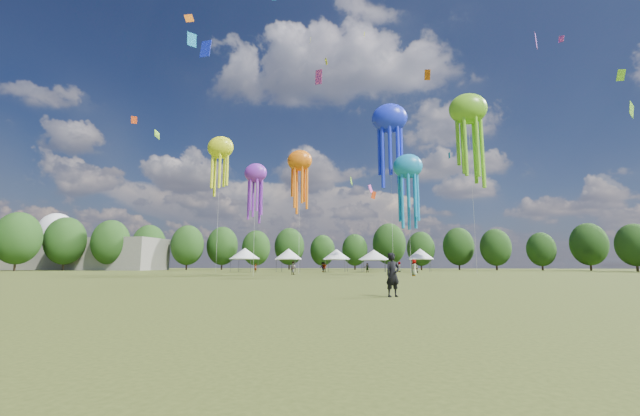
# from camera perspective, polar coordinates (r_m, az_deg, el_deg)

# --- Properties ---
(ground) EXTENTS (300.00, 300.00, 0.00)m
(ground) POSITION_cam_1_polar(r_m,az_deg,el_deg) (18.68, -11.56, -11.83)
(ground) COLOR #384416
(ground) RESTS_ON ground
(observer_main) EXTENTS (0.74, 0.70, 1.69)m
(observer_main) POSITION_cam_1_polar(r_m,az_deg,el_deg) (15.68, 10.49, -9.47)
(observer_main) COLOR black
(observer_main) RESTS_ON ground
(spectator_near) EXTENTS (1.06, 1.04, 1.72)m
(spectator_near) POSITION_cam_1_polar(r_m,az_deg,el_deg) (52.36, -3.91, -8.67)
(spectator_near) COLOR gray
(spectator_near) RESTS_ON ground
(spectators_far) EXTENTS (28.09, 28.11, 1.89)m
(spectators_far) POSITION_cam_1_polar(r_m,az_deg,el_deg) (66.62, 6.11, -8.55)
(spectators_far) COLOR gray
(spectators_far) RESTS_ON ground
(festival_tents) EXTENTS (36.88, 10.08, 4.41)m
(festival_tents) POSITION_cam_1_polar(r_m,az_deg,el_deg) (72.44, 1.21, -6.69)
(festival_tents) COLOR #47474C
(festival_tents) RESTS_ON ground
(show_kites) EXTENTS (49.43, 25.42, 29.18)m
(show_kites) POSITION_cam_1_polar(r_m,az_deg,el_deg) (63.17, 6.97, 9.04)
(show_kites) COLOR orange
(show_kites) RESTS_ON ground
(small_kites) EXTENTS (72.86, 69.13, 40.89)m
(small_kites) POSITION_cam_1_polar(r_m,az_deg,el_deg) (65.83, 3.83, 17.48)
(small_kites) COLOR orange
(small_kites) RESTS_ON ground
(treeline) EXTENTS (201.57, 95.24, 13.43)m
(treeline) POSITION_cam_1_polar(r_m,az_deg,el_deg) (80.68, 3.21, -4.50)
(treeline) COLOR #38281C
(treeline) RESTS_ON ground
(hangar) EXTENTS (40.00, 12.00, 8.00)m
(hangar) POSITION_cam_1_polar(r_m,az_deg,el_deg) (119.27, -30.69, -5.81)
(hangar) COLOR gray
(hangar) RESTS_ON ground
(radome) EXTENTS (9.00, 9.00, 16.00)m
(radome) POSITION_cam_1_polar(r_m,az_deg,el_deg) (134.87, -33.91, -3.17)
(radome) COLOR white
(radome) RESTS_ON ground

